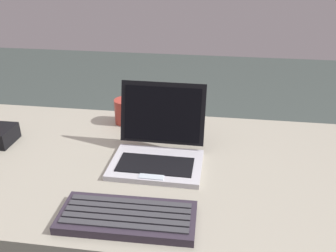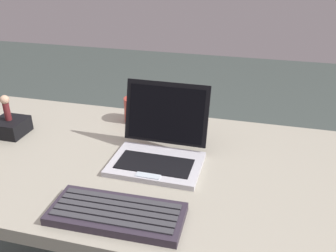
{
  "view_description": "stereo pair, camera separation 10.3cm",
  "coord_description": "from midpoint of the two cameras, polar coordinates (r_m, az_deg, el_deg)",
  "views": [
    {
      "loc": [
        0.23,
        -0.92,
        1.35
      ],
      "look_at": [
        0.1,
        -0.0,
        0.89
      ],
      "focal_mm": 38.85,
      "sensor_mm": 36.0,
      "label": 1
    },
    {
      "loc": [
        0.34,
        -0.9,
        1.35
      ],
      "look_at": [
        0.1,
        -0.0,
        0.89
      ],
      "focal_mm": 38.85,
      "sensor_mm": 36.0,
      "label": 2
    }
  ],
  "objects": [
    {
      "name": "laptop_front",
      "position": [
        1.1,
        1.33,
        -3.37
      ],
      "size": [
        0.27,
        0.24,
        0.22
      ],
      "color": "#BBBBC3",
      "rests_on": "desk"
    },
    {
      "name": "figurine_stand",
      "position": [
        1.36,
        -21.54,
        -0.17
      ],
      "size": [
        0.11,
        0.11,
        0.05
      ],
      "primitive_type": "cube",
      "color": "black",
      "rests_on": "desk"
    },
    {
      "name": "desk",
      "position": [
        1.18,
        -2.32,
        -9.82
      ],
      "size": [
        1.43,
        0.73,
        0.76
      ],
      "color": "#9C9786",
      "rests_on": "ground"
    },
    {
      "name": "external_keyboard",
      "position": [
        0.9,
        -4.74,
        -13.63
      ],
      "size": [
        0.33,
        0.14,
        0.03
      ],
      "color": "#2E2633",
      "rests_on": "desk"
    },
    {
      "name": "figurine",
      "position": [
        1.32,
        -22.11,
        2.92
      ],
      "size": [
        0.03,
        0.03,
        0.09
      ],
      "color": "maroon",
      "rests_on": "figurine_stand"
    },
    {
      "name": "coffee_mug",
      "position": [
        1.35,
        -2.94,
        2.55
      ],
      "size": [
        0.12,
        0.08,
        0.09
      ],
      "color": "#A8352B",
      "rests_on": "desk"
    }
  ]
}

